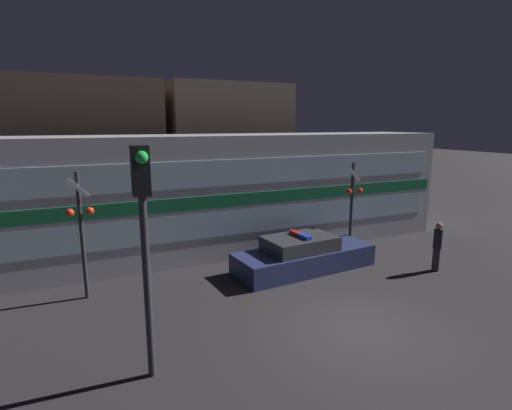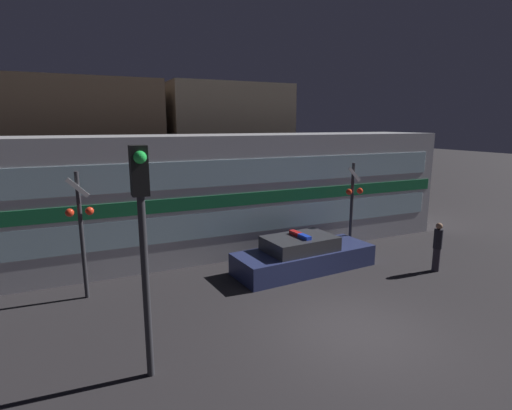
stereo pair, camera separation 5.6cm
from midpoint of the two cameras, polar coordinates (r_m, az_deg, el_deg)
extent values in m
plane|color=#262326|center=(10.26, 14.00, -17.14)|extent=(120.00, 120.00, 0.00)
cube|color=silver|center=(15.45, -6.20, 1.65)|extent=(19.47, 3.18, 4.46)
cube|color=#19723F|center=(13.97, -4.07, 0.63)|extent=(19.08, 0.03, 0.45)
cube|color=silver|center=(14.14, -4.02, -2.57)|extent=(18.49, 0.02, 0.89)
cube|color=silver|center=(13.82, -4.13, 4.63)|extent=(18.49, 0.02, 0.89)
cube|color=navy|center=(13.75, 6.79, -7.69)|extent=(4.96, 2.07, 0.72)
cube|color=#333338|center=(13.46, 6.17, -5.46)|extent=(2.43, 1.68, 0.46)
cube|color=blue|center=(13.17, 6.85, -4.53)|extent=(0.24, 0.53, 0.12)
cube|color=red|center=(13.58, 5.57, -4.01)|extent=(0.24, 0.53, 0.12)
cylinder|color=#2D2833|center=(14.80, 24.22, -7.10)|extent=(0.24, 0.24, 0.79)
cylinder|color=black|center=(14.60, 24.45, -4.39)|extent=(0.28, 0.28, 0.66)
sphere|color=#8C664C|center=(14.49, 24.59, -2.73)|extent=(0.21, 0.21, 0.21)
cylinder|color=#2D2D33|center=(15.39, 13.35, -0.55)|extent=(0.12, 0.12, 3.45)
sphere|color=red|center=(15.01, 13.03, 1.85)|extent=(0.23, 0.23, 0.23)
sphere|color=red|center=(15.32, 14.50, 1.97)|extent=(0.23, 0.23, 0.23)
cube|color=white|center=(15.11, 13.77, 4.27)|extent=(0.58, 0.03, 0.58)
cylinder|color=#2D2D33|center=(12.07, -23.71, -4.16)|extent=(0.12, 0.12, 3.61)
sphere|color=red|center=(11.78, -25.18, -1.03)|extent=(0.23, 0.23, 0.23)
sphere|color=red|center=(11.79, -22.77, -0.82)|extent=(0.23, 0.23, 0.23)
cube|color=white|center=(11.72, -24.24, 2.23)|extent=(0.58, 0.03, 0.58)
cylinder|color=#2D2D33|center=(7.96, -15.45, -11.57)|extent=(0.14, 0.14, 3.60)
cube|color=black|center=(7.39, -16.38, 4.71)|extent=(0.30, 0.30, 0.90)
sphere|color=green|center=(7.17, -16.26, 6.55)|extent=(0.23, 0.23, 0.23)
cube|color=brown|center=(21.78, -24.73, 6.74)|extent=(7.97, 5.95, 6.88)
cube|color=#726656|center=(23.47, -5.40, 8.08)|extent=(6.48, 6.34, 6.93)
camera|label=1|loc=(0.03, -90.11, -0.02)|focal=28.00mm
camera|label=2|loc=(0.03, 89.89, 0.02)|focal=28.00mm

